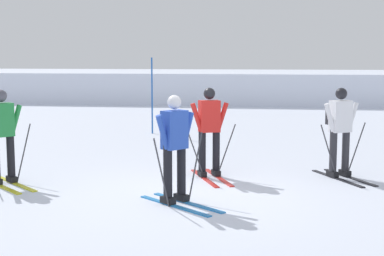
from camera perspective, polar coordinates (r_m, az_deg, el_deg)
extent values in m
plane|color=silver|center=(9.59, -0.38, -6.72)|extent=(120.00, 120.00, 0.00)
cube|color=silver|center=(29.95, 5.21, 4.24)|extent=(80.00, 8.39, 1.46)
cube|color=red|center=(10.92, 2.65, -4.94)|extent=(0.71, 1.51, 0.02)
cube|color=red|center=(10.84, 1.24, -5.03)|extent=(0.71, 1.51, 0.02)
cube|color=black|center=(11.05, 2.41, -4.48)|extent=(0.21, 0.29, 0.10)
cube|color=black|center=(10.97, 1.01, -4.56)|extent=(0.21, 0.29, 0.10)
cylinder|color=black|center=(10.96, 2.43, -2.04)|extent=(0.14, 0.14, 0.85)
cylinder|color=black|center=(10.88, 1.02, -2.11)|extent=(0.14, 0.14, 0.85)
cube|color=red|center=(10.83, 1.74, 1.19)|extent=(0.44, 0.37, 0.60)
cylinder|color=red|center=(10.89, 3.03, 1.15)|extent=(0.27, 0.18, 0.55)
cylinder|color=red|center=(10.75, 0.49, 1.07)|extent=(0.27, 0.18, 0.55)
sphere|color=black|center=(10.80, 1.75, 3.46)|extent=(0.22, 0.22, 0.22)
cylinder|color=#38383D|center=(10.92, 3.42, -2.29)|extent=(0.37, 0.17, 1.02)
cylinder|color=#38383D|center=(10.74, 0.31, -2.44)|extent=(0.37, 0.17, 1.02)
cube|color=#232328|center=(11.03, 1.42, 1.40)|extent=(0.33, 0.27, 0.40)
cube|color=#237AC6|center=(9.08, -0.44, -7.46)|extent=(1.28, 1.10, 0.02)
cube|color=#237AC6|center=(8.91, -1.79, -7.77)|extent=(1.28, 1.10, 0.02)
cube|color=black|center=(9.18, -1.06, -6.92)|extent=(0.28, 0.26, 0.10)
cube|color=black|center=(9.00, -2.42, -7.21)|extent=(0.28, 0.26, 0.10)
cylinder|color=black|center=(9.07, -1.07, -4.01)|extent=(0.14, 0.14, 0.85)
cylinder|color=black|center=(8.89, -2.43, -4.25)|extent=(0.14, 0.14, 0.85)
cube|color=#284CB7|center=(8.88, -1.76, -0.17)|extent=(0.43, 0.45, 0.60)
cylinder|color=#284CB7|center=(9.03, -0.47, -0.13)|extent=(0.23, 0.25, 0.55)
cylinder|color=#284CB7|center=(8.71, -2.93, -0.41)|extent=(0.23, 0.25, 0.55)
sphere|color=silver|center=(8.83, -1.77, 2.59)|extent=(0.22, 0.22, 0.22)
cylinder|color=#38383D|center=(9.13, 0.32, -3.92)|extent=(0.22, 0.25, 1.10)
cylinder|color=#38383D|center=(8.69, -3.07, -4.51)|extent=(0.22, 0.25, 1.10)
cube|color=black|center=(11.31, 15.43, -4.77)|extent=(0.83, 1.45, 0.02)
cube|color=black|center=(11.15, 14.26, -4.90)|extent=(0.83, 1.45, 0.02)
cube|color=black|center=(11.42, 15.00, -4.33)|extent=(0.23, 0.29, 0.10)
cube|color=black|center=(11.26, 13.84, -4.46)|extent=(0.23, 0.29, 0.10)
cylinder|color=#2D2D33|center=(11.33, 15.08, -1.98)|extent=(0.14, 0.14, 0.85)
cylinder|color=#2D2D33|center=(11.18, 13.91, -2.07)|extent=(0.14, 0.14, 0.85)
cube|color=white|center=(11.17, 14.60, 1.14)|extent=(0.45, 0.39, 0.60)
cylinder|color=white|center=(11.30, 15.70, 1.11)|extent=(0.27, 0.20, 0.55)
cylinder|color=white|center=(11.02, 13.59, 1.02)|extent=(0.27, 0.20, 0.55)
sphere|color=black|center=(11.14, 14.67, 3.34)|extent=(0.22, 0.22, 0.22)
cylinder|color=#38383D|center=(11.35, 16.02, -2.13)|extent=(0.37, 0.21, 1.05)
cylinder|color=#38383D|center=(11.01, 13.52, -2.33)|extent=(0.37, 0.21, 1.05)
cube|color=#232328|center=(11.34, 14.00, 1.35)|extent=(0.33, 0.29, 0.40)
cube|color=gold|center=(10.88, -17.21, -5.31)|extent=(1.26, 1.12, 0.02)
cube|color=gold|center=(10.77, -18.58, -5.49)|extent=(1.26, 1.12, 0.02)
cube|color=black|center=(11.00, -17.54, -4.87)|extent=(0.27, 0.26, 0.10)
cylinder|color=black|center=(10.91, -17.64, -2.43)|extent=(0.14, 0.14, 0.85)
cube|color=#23843D|center=(10.77, -18.45, 0.78)|extent=(0.43, 0.44, 0.60)
cylinder|color=#23843D|center=(10.85, -17.19, 0.81)|extent=(0.24, 0.25, 0.55)
sphere|color=#4C4C56|center=(10.73, -18.54, 3.06)|extent=(0.22, 0.22, 0.22)
cylinder|color=#38383D|center=(10.90, -16.46, -2.44)|extent=(0.23, 0.26, 1.08)
cylinder|color=#1E56AD|center=(16.92, -4.01, 3.23)|extent=(0.04, 0.04, 2.25)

